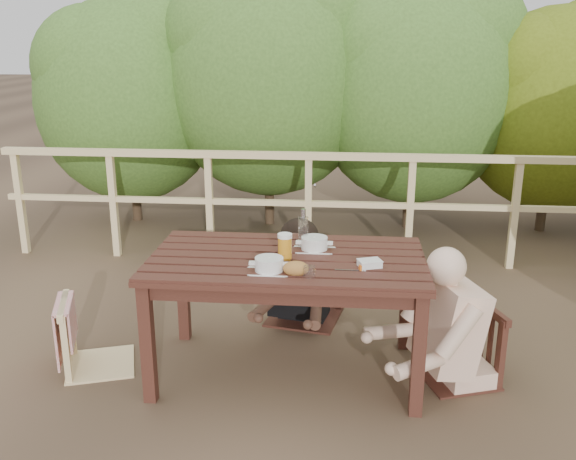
# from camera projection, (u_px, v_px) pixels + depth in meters

# --- Properties ---
(ground) EXTENTS (60.00, 60.00, 0.00)m
(ground) POSITION_uv_depth(u_px,v_px,m) (287.00, 371.00, 3.89)
(ground) COLOR brown
(ground) RESTS_ON ground
(table) EXTENTS (1.60, 0.90, 0.74)m
(table) POSITION_uv_depth(u_px,v_px,m) (287.00, 317.00, 3.78)
(table) COLOR #381B14
(table) RESTS_ON ground
(chair_left) EXTENTS (0.54, 0.54, 0.85)m
(chair_left) POSITION_uv_depth(u_px,v_px,m) (95.00, 303.00, 3.84)
(chair_left) COLOR #DDC086
(chair_left) RESTS_ON ground
(chair_far) EXTENTS (0.58, 0.58, 0.99)m
(chair_far) POSITION_uv_depth(u_px,v_px,m) (305.00, 254.00, 4.49)
(chair_far) COLOR #381B14
(chair_far) RESTS_ON ground
(chair_right) EXTENTS (0.54, 0.54, 0.85)m
(chair_right) POSITION_uv_depth(u_px,v_px,m) (461.00, 313.00, 3.70)
(chair_right) COLOR #381B14
(chair_right) RESTS_ON ground
(woman) EXTENTS (0.59, 0.68, 1.21)m
(woman) POSITION_uv_depth(u_px,v_px,m) (305.00, 239.00, 4.48)
(woman) COLOR black
(woman) RESTS_ON ground
(diner_right) EXTENTS (0.83, 0.75, 1.39)m
(diner_right) POSITION_uv_depth(u_px,v_px,m) (470.00, 271.00, 3.62)
(diner_right) COLOR beige
(diner_right) RESTS_ON ground
(railing) EXTENTS (5.60, 0.10, 1.01)m
(railing) POSITION_uv_depth(u_px,v_px,m) (308.00, 208.00, 5.64)
(railing) COLOR #DDC086
(railing) RESTS_ON ground
(hedge_row) EXTENTS (6.60, 1.60, 3.80)m
(hedge_row) POSITION_uv_depth(u_px,v_px,m) (357.00, 45.00, 6.34)
(hedge_row) COLOR #3B5E22
(hedge_row) RESTS_ON ground
(soup_near) EXTENTS (0.27, 0.27, 0.09)m
(soup_near) POSITION_uv_depth(u_px,v_px,m) (269.00, 265.00, 3.44)
(soup_near) COLOR white
(soup_near) RESTS_ON table
(soup_far) EXTENTS (0.27, 0.27, 0.09)m
(soup_far) POSITION_uv_depth(u_px,v_px,m) (314.00, 244.00, 3.79)
(soup_far) COLOR white
(soup_far) RESTS_ON table
(bread_roll) EXTENTS (0.14, 0.11, 0.08)m
(bread_roll) POSITION_uv_depth(u_px,v_px,m) (296.00, 269.00, 3.40)
(bread_roll) COLOR #A76126
(bread_roll) RESTS_ON table
(beer_glass) EXTENTS (0.08, 0.08, 0.16)m
(beer_glass) POSITION_uv_depth(u_px,v_px,m) (285.00, 247.00, 3.62)
(beer_glass) COLOR #C86F11
(beer_glass) RESTS_ON table
(bottle) EXTENTS (0.06, 0.06, 0.26)m
(bottle) POSITION_uv_depth(u_px,v_px,m) (303.00, 229.00, 3.79)
(bottle) COLOR white
(bottle) RESTS_ON table
(tumbler) EXTENTS (0.06, 0.06, 0.08)m
(tumbler) POSITION_uv_depth(u_px,v_px,m) (309.00, 273.00, 3.35)
(tumbler) COLOR white
(tumbler) RESTS_ON table
(butter_tub) EXTENTS (0.15, 0.13, 0.05)m
(butter_tub) POSITION_uv_depth(u_px,v_px,m) (370.00, 265.00, 3.50)
(butter_tub) COLOR silver
(butter_tub) RESTS_ON table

